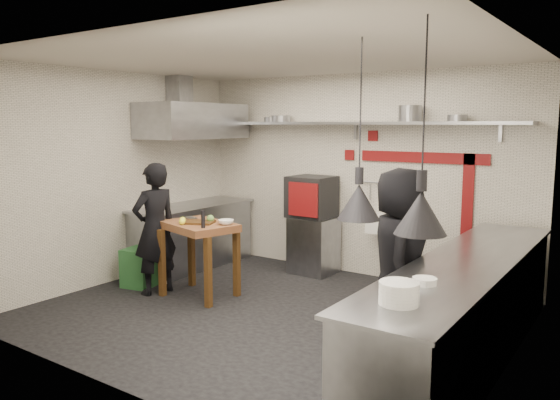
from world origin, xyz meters
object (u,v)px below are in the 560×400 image
Objects in this scene: prep_table at (199,259)px; chef_right at (399,257)px; chef_left at (155,229)px; oven_stand at (314,245)px; combi_oven at (312,197)px; green_bin at (140,267)px.

chef_right is at bearing 15.51° from prep_table.
prep_table is at bearing 123.45° from chef_left.
oven_stand is 1.81m from prep_table.
chef_left is (-1.14, -1.93, 0.42)m from oven_stand.
chef_left reaches higher than prep_table.
chef_left is (-0.53, -0.22, 0.36)m from prep_table.
combi_oven is at bearing 161.66° from chef_left.
chef_right reaches higher than green_bin.
combi_oven is 0.34× the size of chef_right.
chef_left is at bearing -11.17° from green_bin.
combi_oven is at bearing 26.64° from chef_right.
prep_table is at bearing 8.83° from green_bin.
oven_stand is at bearing 50.41° from green_bin.
green_bin is (-1.48, -1.87, -0.84)m from combi_oven.
chef_left is at bearing -141.73° from prep_table.
prep_table is (-0.56, -1.73, -0.63)m from combi_oven.
prep_table is 0.56× the size of chef_left.
oven_stand is at bearing 86.02° from prep_table.
chef_right reaches higher than chef_left.
chef_left is at bearing -117.59° from combi_oven.
oven_stand is at bearing -18.70° from combi_oven.
combi_oven is at bearing 161.30° from oven_stand.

